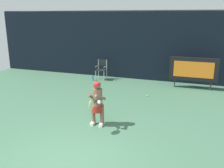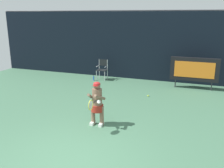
{
  "view_description": "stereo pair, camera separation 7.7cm",
  "coord_description": "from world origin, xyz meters",
  "px_view_note": "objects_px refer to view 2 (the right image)",
  "views": [
    {
      "loc": [
        2.75,
        -4.63,
        3.43
      ],
      "look_at": [
        -0.1,
        3.45,
        1.05
      ],
      "focal_mm": 40.17,
      "sensor_mm": 36.0,
      "label": 1
    },
    {
      "loc": [
        2.82,
        -4.61,
        3.43
      ],
      "look_at": [
        -0.1,
        3.45,
        1.05
      ],
      "focal_mm": 40.17,
      "sensor_mm": 36.0,
      "label": 2
    }
  ],
  "objects_px": {
    "tennis_ball_loose": "(148,96)",
    "tennis_racket": "(91,105)",
    "water_bottle": "(94,78)",
    "tennis_player": "(97,102)",
    "umpire_chair": "(102,68)",
    "scoreboard": "(194,69)"
  },
  "relations": [
    {
      "from": "tennis_ball_loose",
      "to": "tennis_racket",
      "type": "bearing_deg",
      "value": -102.45
    },
    {
      "from": "water_bottle",
      "to": "tennis_ball_loose",
      "type": "bearing_deg",
      "value": -26.96
    },
    {
      "from": "umpire_chair",
      "to": "water_bottle",
      "type": "xyz_separation_m",
      "value": [
        -0.36,
        -0.38,
        -0.5
      ]
    },
    {
      "from": "water_bottle",
      "to": "tennis_ball_loose",
      "type": "height_order",
      "value": "water_bottle"
    },
    {
      "from": "scoreboard",
      "to": "umpire_chair",
      "type": "xyz_separation_m",
      "value": [
        -4.73,
        0.2,
        -0.33
      ]
    },
    {
      "from": "scoreboard",
      "to": "tennis_player",
      "type": "bearing_deg",
      "value": -117.08
    },
    {
      "from": "water_bottle",
      "to": "umpire_chair",
      "type": "bearing_deg",
      "value": 46.42
    },
    {
      "from": "water_bottle",
      "to": "tennis_racket",
      "type": "height_order",
      "value": "tennis_racket"
    },
    {
      "from": "water_bottle",
      "to": "tennis_racket",
      "type": "xyz_separation_m",
      "value": [
        2.46,
        -5.67,
        0.77
      ]
    },
    {
      "from": "tennis_player",
      "to": "tennis_racket",
      "type": "distance_m",
      "value": 0.6
    },
    {
      "from": "scoreboard",
      "to": "tennis_ball_loose",
      "type": "bearing_deg",
      "value": -133.1
    },
    {
      "from": "scoreboard",
      "to": "tennis_racket",
      "type": "height_order",
      "value": "scoreboard"
    },
    {
      "from": "tennis_player",
      "to": "tennis_ball_loose",
      "type": "height_order",
      "value": "tennis_player"
    },
    {
      "from": "scoreboard",
      "to": "umpire_chair",
      "type": "distance_m",
      "value": 4.75
    },
    {
      "from": "umpire_chair",
      "to": "tennis_player",
      "type": "bearing_deg",
      "value": -69.61
    },
    {
      "from": "tennis_racket",
      "to": "tennis_ball_loose",
      "type": "xyz_separation_m",
      "value": [
        0.88,
        3.98,
        -0.85
      ]
    },
    {
      "from": "umpire_chair",
      "to": "tennis_racket",
      "type": "xyz_separation_m",
      "value": [
        2.1,
        -6.06,
        0.27
      ]
    },
    {
      "from": "umpire_chair",
      "to": "water_bottle",
      "type": "relative_size",
      "value": 4.08
    },
    {
      "from": "tennis_player",
      "to": "tennis_racket",
      "type": "relative_size",
      "value": 2.37
    },
    {
      "from": "tennis_player",
      "to": "tennis_ball_loose",
      "type": "xyz_separation_m",
      "value": [
        0.94,
        3.4,
        -0.73
      ]
    },
    {
      "from": "scoreboard",
      "to": "tennis_player",
      "type": "relative_size",
      "value": 1.54
    },
    {
      "from": "scoreboard",
      "to": "water_bottle",
      "type": "distance_m",
      "value": 5.17
    }
  ]
}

